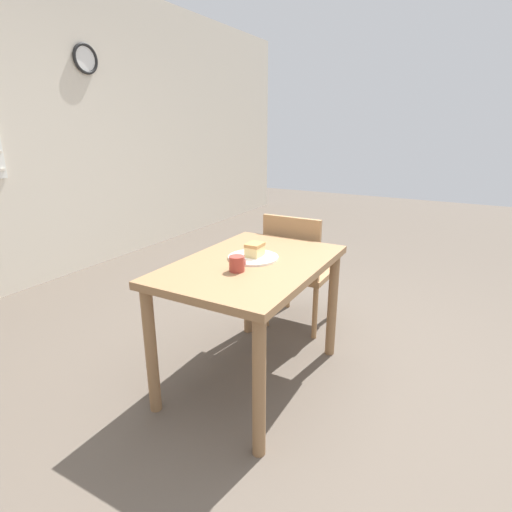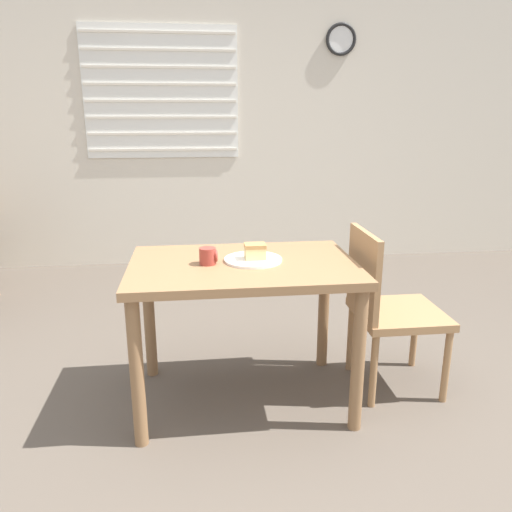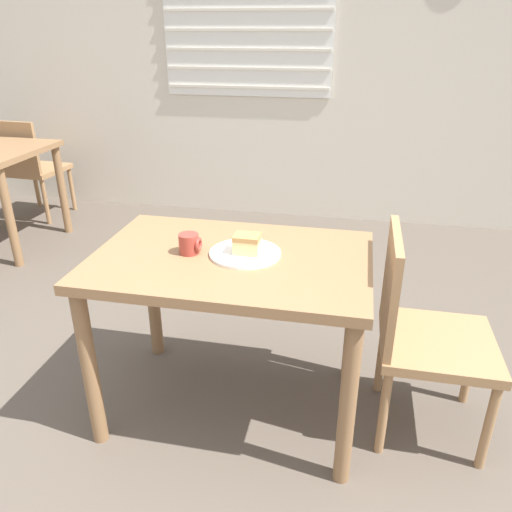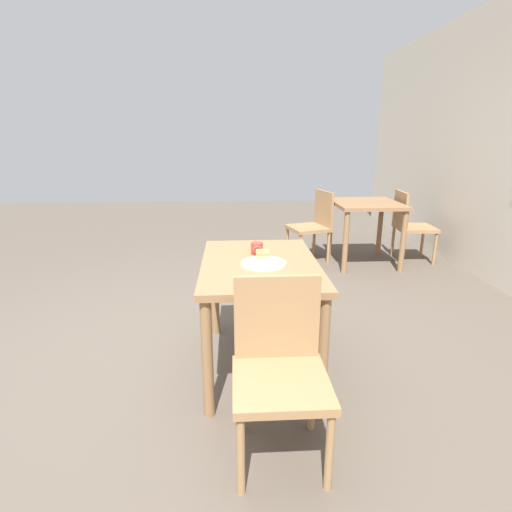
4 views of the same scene
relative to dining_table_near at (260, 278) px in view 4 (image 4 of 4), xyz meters
The scene contains 9 objects.
ground_plane 0.81m from the dining_table_near, 96.33° to the right, with size 14.00×14.00×0.00m, color brown.
dining_table_near is the anchor object (origin of this frame).
dining_table_far 2.59m from the dining_table_near, 147.44° to the left, with size 0.82×0.74×0.74m.
chair_near_window 0.76m from the dining_table_near, ahead, with size 0.43×0.43×0.85m.
chair_far_corner 2.48m from the dining_table_near, 160.85° to the left, with size 0.54×0.54×0.85m.
chair_far_opposite 3.00m from the dining_table_near, 138.89° to the left, with size 0.46×0.46×0.85m.
plate 0.13m from the dining_table_near, 22.40° to the left, with size 0.28×0.28×0.01m.
cake_slice 0.17m from the dining_table_near, 14.95° to the left, with size 0.10×0.08×0.07m.
coffee_mug 0.22m from the dining_table_near, behind, with size 0.08×0.08×0.08m.
Camera 4 is at (2.41, 0.36, 1.47)m, focal length 28.00 mm.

